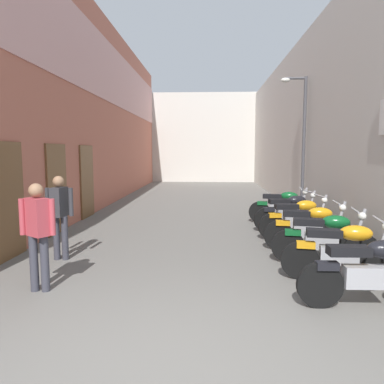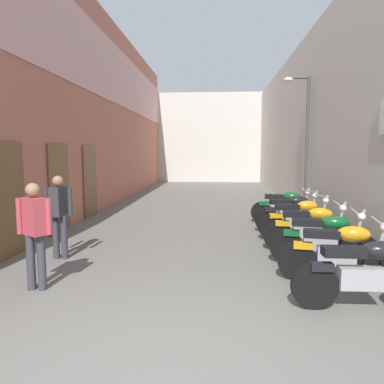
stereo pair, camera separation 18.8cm
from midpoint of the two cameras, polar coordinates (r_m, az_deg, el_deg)
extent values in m
plane|color=#66635E|center=(11.71, 1.66, -3.50)|extent=(36.91, 36.91, 0.00)
cube|color=#B76651|center=(14.19, -12.91, 12.06)|extent=(0.40, 20.91, 6.90)
cube|color=brown|center=(7.57, -26.44, -1.20)|extent=(0.06, 1.10, 2.20)
cube|color=brown|center=(9.52, -19.76, 0.52)|extent=(0.06, 1.10, 2.20)
cube|color=brown|center=(11.56, -15.39, 1.64)|extent=(0.06, 1.10, 2.20)
cube|color=#DBA39E|center=(14.37, -12.23, 18.14)|extent=(0.04, 20.91, 2.21)
cube|color=beige|center=(13.91, 17.20, 9.66)|extent=(0.40, 20.91, 5.74)
cube|color=beige|center=(25.00, 2.95, 8.49)|extent=(9.77, 2.00, 5.86)
cylinder|color=black|center=(5.05, 19.82, -13.83)|extent=(0.60, 0.09, 0.60)
cube|color=#9E9EA3|center=(5.20, 26.09, -12.11)|extent=(0.56, 0.21, 0.28)
ellipsoid|color=black|center=(5.19, 28.65, -8.13)|extent=(0.48, 0.27, 0.24)
cube|color=black|center=(5.02, 23.84, -8.61)|extent=(0.52, 0.23, 0.12)
cube|color=black|center=(4.99, 20.83, -10.96)|extent=(0.28, 0.14, 0.10)
cylinder|color=black|center=(6.23, 28.85, -10.36)|extent=(0.60, 0.18, 0.60)
cylinder|color=black|center=(6.02, 17.12, -10.41)|extent=(0.60, 0.18, 0.60)
cube|color=#9E9EA3|center=(6.06, 22.67, -9.35)|extent=(0.59, 0.29, 0.28)
ellipsoid|color=orange|center=(6.01, 24.99, -6.04)|extent=(0.52, 0.34, 0.24)
cube|color=black|center=(5.94, 20.61, -6.18)|extent=(0.55, 0.30, 0.12)
cylinder|color=#9E9EA3|center=(6.13, 28.40, -7.23)|extent=(0.25, 0.10, 0.77)
cylinder|color=#9E9EA3|center=(6.04, 27.93, -4.00)|extent=(0.13, 0.58, 0.04)
cube|color=orange|center=(5.96, 17.98, -8.02)|extent=(0.30, 0.18, 0.10)
cylinder|color=black|center=(7.00, 25.83, -8.40)|extent=(0.60, 0.18, 0.60)
cylinder|color=black|center=(6.85, 15.45, -8.32)|extent=(0.60, 0.18, 0.60)
cube|color=#9E9EA3|center=(6.86, 20.32, -7.42)|extent=(0.59, 0.29, 0.28)
ellipsoid|color=#0F5123|center=(6.82, 22.37, -4.50)|extent=(0.52, 0.34, 0.24)
cube|color=black|center=(6.77, 18.50, -4.60)|extent=(0.55, 0.30, 0.12)
cylinder|color=#9E9EA3|center=(6.91, 25.41, -5.60)|extent=(0.25, 0.10, 0.77)
cylinder|color=#9E9EA3|center=(6.84, 24.97, -2.72)|extent=(0.13, 0.58, 0.04)
sphere|color=silver|center=(6.88, 25.91, -3.56)|extent=(0.14, 0.14, 0.14)
cube|color=#0F5123|center=(6.79, 16.20, -6.21)|extent=(0.30, 0.18, 0.10)
cylinder|color=black|center=(7.86, 23.33, -6.72)|extent=(0.61, 0.15, 0.60)
cylinder|color=black|center=(7.67, 14.13, -6.69)|extent=(0.61, 0.15, 0.60)
cube|color=#9E9EA3|center=(7.71, 18.45, -5.86)|extent=(0.58, 0.26, 0.28)
ellipsoid|color=orange|center=(7.68, 20.24, -3.24)|extent=(0.51, 0.31, 0.24)
cube|color=black|center=(7.61, 16.82, -3.34)|extent=(0.54, 0.28, 0.12)
cylinder|color=#9E9EA3|center=(7.77, 22.94, -4.21)|extent=(0.25, 0.09, 0.77)
cylinder|color=#9E9EA3|center=(7.70, 22.54, -1.65)|extent=(0.10, 0.58, 0.04)
sphere|color=silver|center=(7.74, 23.38, -2.39)|extent=(0.14, 0.14, 0.14)
cube|color=orange|center=(7.62, 14.78, -4.80)|extent=(0.29, 0.17, 0.10)
cylinder|color=black|center=(8.91, 20.91, -5.10)|extent=(0.61, 0.14, 0.60)
cylinder|color=black|center=(8.50, 13.11, -5.39)|extent=(0.61, 0.14, 0.60)
cube|color=#9E9EA3|center=(8.65, 16.81, -4.49)|extent=(0.58, 0.26, 0.28)
ellipsoid|color=orange|center=(8.67, 18.33, -2.10)|extent=(0.51, 0.31, 0.24)
cube|color=black|center=(8.52, 15.42, -2.28)|extent=(0.54, 0.27, 0.12)
cylinder|color=#9E9EA3|center=(8.83, 20.58, -2.89)|extent=(0.25, 0.09, 0.77)
cylinder|color=#9E9EA3|center=(8.75, 20.25, -0.64)|extent=(0.10, 0.58, 0.04)
sphere|color=silver|center=(8.81, 20.95, -1.28)|extent=(0.14, 0.14, 0.14)
cube|color=orange|center=(8.48, 13.67, -3.65)|extent=(0.29, 0.17, 0.10)
cylinder|color=black|center=(9.76, 19.36, -4.07)|extent=(0.61, 0.17, 0.60)
cylinder|color=black|center=(9.33, 12.30, -4.32)|extent=(0.61, 0.17, 0.60)
cube|color=#9E9EA3|center=(9.49, 15.65, -3.50)|extent=(0.58, 0.28, 0.28)
ellipsoid|color=black|center=(9.52, 17.01, -1.32)|extent=(0.51, 0.33, 0.24)
cube|color=black|center=(9.36, 14.39, -1.49)|extent=(0.55, 0.29, 0.12)
cylinder|color=#9E9EA3|center=(9.68, 19.05, -2.04)|extent=(0.25, 0.10, 0.77)
cylinder|color=#9E9EA3|center=(9.61, 18.75, 0.01)|extent=(0.12, 0.58, 0.04)
sphere|color=silver|center=(9.67, 19.38, -0.57)|extent=(0.14, 0.14, 0.14)
cube|color=black|center=(9.31, 12.81, -2.74)|extent=(0.30, 0.18, 0.10)
cylinder|color=black|center=(10.47, 18.28, -3.34)|extent=(0.60, 0.18, 0.60)
cylinder|color=black|center=(10.45, 11.41, -3.16)|extent=(0.60, 0.18, 0.60)
cube|color=#9E9EA3|center=(10.42, 14.59, -2.60)|extent=(0.59, 0.29, 0.28)
ellipsoid|color=#0F5123|center=(10.38, 15.92, -0.67)|extent=(0.52, 0.34, 0.24)
cube|color=black|center=(10.37, 13.37, -0.71)|extent=(0.55, 0.31, 0.12)
cylinder|color=#9E9EA3|center=(10.41, 17.96, -1.43)|extent=(0.25, 0.10, 0.77)
cylinder|color=#9E9EA3|center=(10.37, 17.64, 0.49)|extent=(0.14, 0.58, 0.04)
sphere|color=silver|center=(10.39, 18.28, -0.07)|extent=(0.14, 0.14, 0.14)
cube|color=#0F5123|center=(10.40, 11.89, -1.76)|extent=(0.30, 0.19, 0.10)
cylinder|color=#383842|center=(5.81, -23.24, -10.15)|extent=(0.12, 0.12, 0.82)
cylinder|color=#383842|center=(5.74, -21.79, -10.29)|extent=(0.12, 0.12, 0.82)
cube|color=#B23D47|center=(5.62, -22.82, -3.55)|extent=(0.39, 0.36, 0.54)
sphere|color=#997051|center=(5.57, -22.99, 0.30)|extent=(0.20, 0.20, 0.20)
cylinder|color=#B23D47|center=(5.72, -24.79, -3.47)|extent=(0.08, 0.08, 0.52)
cylinder|color=#B23D47|center=(5.53, -20.78, -3.63)|extent=(0.08, 0.08, 0.52)
cylinder|color=#383842|center=(7.27, -19.99, -6.72)|extent=(0.12, 0.12, 0.82)
cylinder|color=#383842|center=(7.21, -18.82, -6.79)|extent=(0.12, 0.12, 0.82)
cube|color=#333338|center=(7.12, -19.61, -1.42)|extent=(0.24, 0.36, 0.54)
sphere|color=#997051|center=(7.08, -19.73, 1.63)|extent=(0.20, 0.20, 0.20)
cylinder|color=#333338|center=(7.21, -21.22, -1.39)|extent=(0.08, 0.08, 0.52)
cylinder|color=#333338|center=(7.04, -17.97, -1.45)|extent=(0.08, 0.08, 0.52)
cylinder|color=#47474C|center=(11.46, 18.11, 6.58)|extent=(0.10, 0.10, 4.22)
cylinder|color=#47474C|center=(11.59, 16.98, 16.87)|extent=(0.60, 0.07, 0.07)
ellipsoid|color=silver|center=(11.52, 15.45, 16.73)|extent=(0.28, 0.18, 0.14)
camera|label=1|loc=(0.09, -89.33, 0.08)|focal=33.77mm
camera|label=2|loc=(0.09, 90.67, -0.08)|focal=33.77mm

